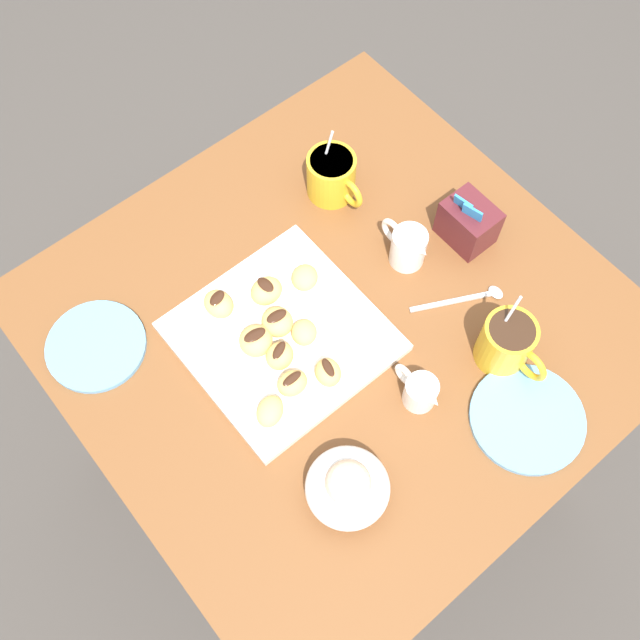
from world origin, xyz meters
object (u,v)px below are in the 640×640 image
dining_table (336,357)px  beignet_5 (328,372)px  pastry_plate_square (282,337)px  coffee_mug_mustard_left (332,175)px  beignet_1 (219,304)px  sugar_caddy (468,223)px  beignet_2 (304,332)px  beignet_3 (256,341)px  beignet_8 (292,383)px  beignet_7 (280,356)px  chocolate_sauce_pitcher (420,391)px  saucer_sky_left (96,346)px  ice_cream_bowl (348,487)px  beignet_0 (266,291)px  beignet_4 (306,277)px  saucer_sky_right (527,418)px  beignet_9 (277,322)px  beignet_6 (270,411)px  coffee_mug_mustard_right (507,343)px  cream_pitcher_white (408,246)px

dining_table → beignet_5: (0.07, -0.08, 0.18)m
pastry_plate_square → coffee_mug_mustard_left: coffee_mug_mustard_left is taller
coffee_mug_mustard_left → beignet_1: 0.31m
sugar_caddy → beignet_2: sugar_caddy is taller
beignet_3 → beignet_8: beignet_3 is taller
beignet_7 → pastry_plate_square: bearing=140.2°
sugar_caddy → chocolate_sauce_pitcher: size_ratio=1.15×
pastry_plate_square → beignet_5: (0.10, 0.01, 0.03)m
saucer_sky_left → chocolate_sauce_pitcher: bearing=40.7°
ice_cream_bowl → beignet_7: 0.23m
pastry_plate_square → beignet_7: beignet_7 is taller
beignet_0 → beignet_5: 0.18m
beignet_4 → beignet_7: (0.09, -0.12, 0.00)m
sugar_caddy → chocolate_sauce_pitcher: sugar_caddy is taller
ice_cream_bowl → beignet_5: ice_cream_bowl is taller
saucer_sky_right → beignet_2: bearing=-151.0°
beignet_9 → beignet_6: bearing=-42.5°
saucer_sky_left → beignet_1: size_ratio=3.03×
saucer_sky_left → saucer_sky_right: same height
sugar_caddy → beignet_4: size_ratio=2.15×
beignet_0 → beignet_9: same height
coffee_mug_mustard_right → ice_cream_bowl: coffee_mug_mustard_right is taller
saucer_sky_left → beignet_5: size_ratio=3.44×
beignet_1 → beignet_5: size_ratio=1.14×
coffee_mug_mustard_left → beignet_4: bearing=-52.5°
coffee_mug_mustard_left → cream_pitcher_white: 0.19m
coffee_mug_mustard_left → beignet_2: (0.20, -0.23, -0.02)m
cream_pitcher_white → pastry_plate_square: bearing=-93.4°
coffee_mug_mustard_right → beignet_3: size_ratio=2.64×
beignet_6 → beignet_7: size_ratio=1.10×
chocolate_sauce_pitcher → beignet_8: 0.20m
beignet_0 → beignet_4: bearing=74.5°
coffee_mug_mustard_right → beignet_9: size_ratio=2.72×
beignet_3 → beignet_6: 0.12m
coffee_mug_mustard_left → cream_pitcher_white: bearing=2.1°
beignet_7 → beignet_5: bearing=31.1°
chocolate_sauce_pitcher → beignet_7: bearing=-144.1°
beignet_3 → beignet_5: beignet_3 is taller
dining_table → beignet_0: (-0.11, -0.07, 0.18)m
cream_pitcher_white → chocolate_sauce_pitcher: (0.20, -0.16, -0.01)m
ice_cream_bowl → beignet_9: (-0.27, 0.09, -0.00)m
saucer_sky_left → beignet_0: bearing=67.5°
dining_table → beignet_2: beignet_2 is taller
pastry_plate_square → beignet_5: beignet_5 is taller
beignet_7 → beignet_6: bearing=-48.5°
chocolate_sauce_pitcher → saucer_sky_left: (-0.40, -0.34, -0.03)m
dining_table → coffee_mug_mustard_left: size_ratio=6.55×
coffee_mug_mustard_right → saucer_sky_right: size_ratio=0.81×
pastry_plate_square → beignet_6: 0.14m
coffee_mug_mustard_left → beignet_7: (0.21, -0.28, -0.01)m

